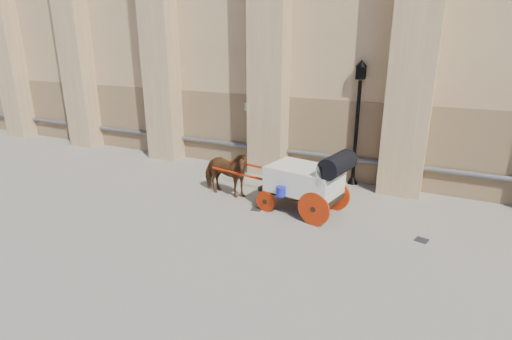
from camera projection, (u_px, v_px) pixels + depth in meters
The scene contains 6 objects.
ground at pixel (249, 209), 12.50m from camera, with size 90.00×90.00×0.00m, color gray.
horse at pixel (225, 173), 13.39m from camera, with size 0.87×1.92×1.62m, color brown.
carriage at pixel (309, 179), 11.94m from camera, with size 4.75×1.99×2.02m.
street_lamp at pixel (357, 120), 14.02m from camera, with size 0.42×0.42×4.43m.
drain_grate_near at pixel (256, 209), 12.51m from camera, with size 0.32×0.32×0.01m, color black.
drain_grate_far at pixel (422, 240), 10.57m from camera, with size 0.32×0.32×0.01m, color black.
Camera 1 is at (5.26, -10.23, 5.05)m, focal length 28.00 mm.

